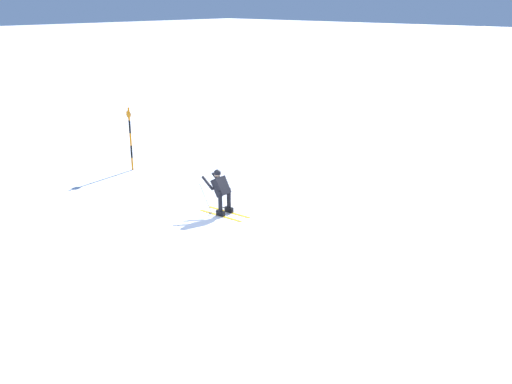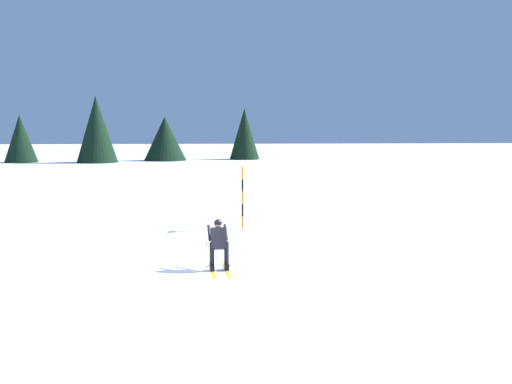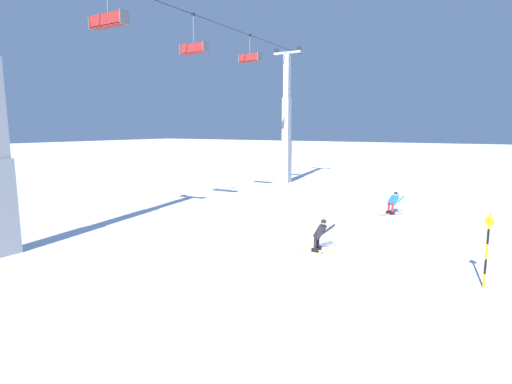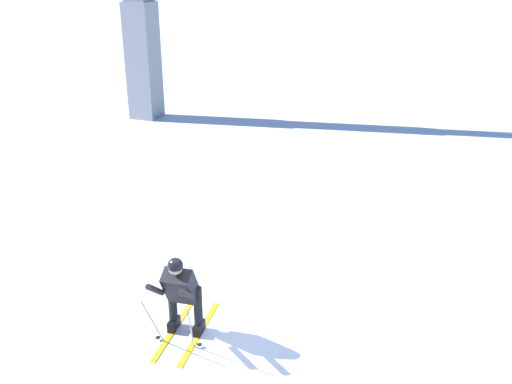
% 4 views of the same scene
% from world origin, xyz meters
% --- Properties ---
extents(ground_plane, '(260.00, 260.00, 0.00)m').
position_xyz_m(ground_plane, '(0.00, 0.00, 0.00)').
color(ground_plane, white).
extents(skier_carving_main, '(0.73, 1.67, 1.49)m').
position_xyz_m(skier_carving_main, '(-0.95, -0.21, 0.78)').
color(skier_carving_main, yellow).
rests_on(skier_carving_main, ground_plane).
extents(trail_marker_pole, '(0.07, 0.28, 2.43)m').
position_xyz_m(trail_marker_pole, '(-1.94, -6.15, 1.30)').
color(trail_marker_pole, orange).
rests_on(trail_marker_pole, ground_plane).
extents(tree_line_ridge, '(30.46, 9.66, 7.74)m').
position_xyz_m(tree_line_ridge, '(8.36, -51.64, 3.24)').
color(tree_line_ridge, black).
rests_on(tree_line_ridge, ground_plane).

